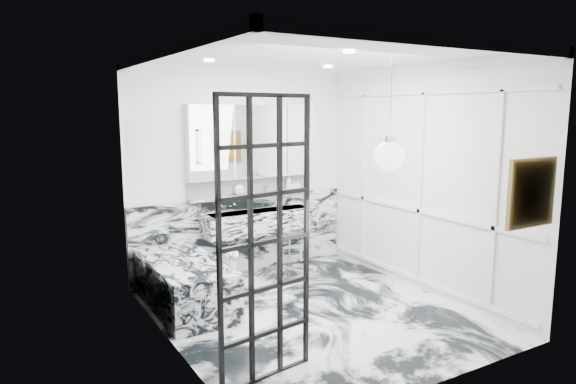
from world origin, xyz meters
TOP-DOWN VIEW (x-y plane):
  - floor at (0.00, 0.00)m, footprint 3.60×3.60m
  - ceiling at (0.00, 0.00)m, footprint 3.60×3.60m
  - wall_back at (0.00, 1.80)m, footprint 3.60×0.00m
  - wall_front at (0.00, -1.80)m, footprint 3.60×0.00m
  - wall_left at (-1.60, 0.00)m, footprint 0.00×3.60m
  - wall_right at (1.60, 0.00)m, footprint 0.00×3.60m
  - marble_clad_back at (0.00, 1.78)m, footprint 3.18×0.05m
  - marble_clad_left at (-1.59, 0.00)m, footprint 0.02×3.56m
  - panel_molding at (1.58, 0.00)m, footprint 0.03×3.40m
  - soap_bottle_a at (0.70, 1.71)m, footprint 0.10×0.10m
  - soap_bottle_b at (0.85, 1.71)m, footprint 0.08×0.08m
  - soap_bottle_c at (0.79, 1.71)m, footprint 0.13×0.13m
  - face_pot at (-0.08, 1.71)m, footprint 0.15×0.15m
  - amber_bottle at (0.34, 1.71)m, footprint 0.04×0.04m
  - flower_vase at (-0.88, 0.19)m, footprint 0.09×0.09m
  - crittall_door at (-1.10, -0.99)m, footprint 0.88×0.17m
  - artwork at (1.20, -1.76)m, footprint 0.53×0.05m
  - pendant_light at (-0.05, -1.26)m, footprint 0.26×0.26m
  - trough_sink at (0.15, 1.55)m, footprint 1.60×0.45m
  - ledge at (0.15, 1.72)m, footprint 1.90×0.14m
  - subway_tile at (0.15, 1.78)m, footprint 1.90×0.03m
  - mirror_cabinet at (0.15, 1.73)m, footprint 1.90×0.16m
  - sconce_left at (-0.67, 1.63)m, footprint 0.07×0.07m
  - sconce_right at (0.97, 1.63)m, footprint 0.07×0.07m
  - bathtub at (-1.18, 0.90)m, footprint 0.75×1.65m

SIDE VIEW (x-z plane):
  - floor at x=0.00m, z-range 0.00..0.00m
  - bathtub at x=-1.18m, z-range 0.00..0.55m
  - marble_clad_back at x=0.00m, z-range 0.00..1.05m
  - flower_vase at x=-0.88m, z-range 0.55..0.67m
  - trough_sink at x=0.15m, z-range 0.58..0.88m
  - ledge at x=0.15m, z-range 1.05..1.09m
  - amber_bottle at x=0.34m, z-range 1.09..1.19m
  - soap_bottle_c at x=0.79m, z-range 1.09..1.23m
  - face_pot at x=-0.08m, z-range 1.09..1.24m
  - soap_bottle_b at x=0.85m, z-range 1.09..1.25m
  - crittall_door at x=-1.10m, z-range 0.00..2.36m
  - soap_bottle_a at x=0.70m, z-range 1.09..1.32m
  - subway_tile at x=0.15m, z-range 1.09..1.32m
  - panel_molding at x=1.58m, z-range 0.15..2.45m
  - marble_clad_left at x=-1.59m, z-range 0.00..2.68m
  - wall_back at x=0.00m, z-range -0.40..3.20m
  - wall_front at x=0.00m, z-range -0.40..3.20m
  - wall_left at x=-1.60m, z-range -0.40..3.20m
  - wall_right at x=1.60m, z-range -0.40..3.20m
  - artwork at x=1.20m, z-range 1.24..1.77m
  - sconce_left at x=-0.67m, z-range 1.58..1.98m
  - sconce_right at x=0.97m, z-range 1.58..1.98m
  - mirror_cabinet at x=0.15m, z-range 1.32..2.32m
  - pendant_light at x=-0.05m, z-range 1.72..1.98m
  - ceiling at x=0.00m, z-range 2.80..2.80m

